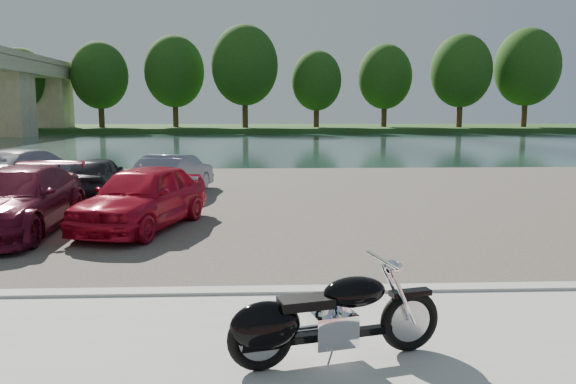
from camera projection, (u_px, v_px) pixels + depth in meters
name	position (u px, v px, depth m)	size (l,w,h in m)	color
ground	(334.00, 357.00, 6.15)	(200.00, 200.00, 0.00)	#595447
kerb	(317.00, 293.00, 8.12)	(60.00, 0.30, 0.14)	#AFADA5
parking_lot	(289.00, 199.00, 17.02)	(60.00, 18.00, 0.04)	#464239
river	(273.00, 144.00, 45.70)	(120.00, 40.00, 0.00)	#1B312E
far_bank	(269.00, 128.00, 77.29)	(120.00, 24.00, 0.60)	#1E4017
far_trees	(304.00, 72.00, 70.31)	(70.25, 10.68, 12.52)	#3D2816
motorcycle	(318.00, 320.00, 5.73)	(2.29, 0.93, 1.05)	black
car_3	(17.00, 201.00, 12.17)	(1.98, 4.86, 1.41)	#540C1F
car_4	(143.00, 197.00, 12.60)	(1.71, 4.24, 1.44)	#B40C24
car_7	(30.00, 170.00, 18.21)	(2.00, 4.92, 1.43)	#97969E
car_8	(97.00, 175.00, 17.70)	(1.45, 3.61, 1.23)	black
car_9	(174.00, 174.00, 17.86)	(1.35, 3.87, 1.28)	slate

